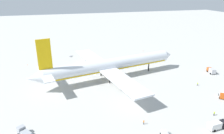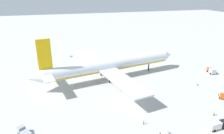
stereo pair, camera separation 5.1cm
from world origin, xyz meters
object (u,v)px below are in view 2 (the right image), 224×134
(ground_worker_1, at_px, (198,84))
(traffic_cone_2, at_px, (143,51))
(airliner, at_px, (109,65))
(service_truck_3, at_px, (24,132))
(traffic_cone_1, at_px, (28,65))
(service_van, at_px, (165,134))
(service_truck_0, at_px, (217,125))
(ground_worker_2, at_px, (214,113))
(baggage_cart_1, at_px, (71,56))
(ground_worker_0, at_px, (144,122))
(service_truck_2, at_px, (211,71))
(service_truck_1, at_px, (223,95))

(ground_worker_1, bearing_deg, traffic_cone_2, 91.11)
(airliner, relative_size, service_truck_3, 13.40)
(traffic_cone_1, bearing_deg, airliner, -38.01)
(service_van, bearing_deg, service_truck_0, -3.29)
(ground_worker_2, height_order, traffic_cone_1, ground_worker_2)
(service_truck_0, bearing_deg, baggage_cart_1, 112.93)
(service_truck_0, distance_m, ground_worker_0, 24.14)
(service_truck_2, bearing_deg, traffic_cone_2, 110.25)
(service_truck_0, bearing_deg, airliner, 115.65)
(baggage_cart_1, distance_m, ground_worker_0, 85.68)
(service_truck_1, xyz_separation_m, service_truck_3, (-78.90, -3.47, 0.01))
(baggage_cart_1, height_order, traffic_cone_1, traffic_cone_1)
(traffic_cone_1, bearing_deg, ground_worker_2, -46.99)
(service_truck_1, height_order, service_truck_3, service_truck_3)
(service_truck_3, xyz_separation_m, traffic_cone_2, (75.08, 77.82, -1.08))
(ground_worker_2, relative_size, traffic_cone_2, 3.13)
(traffic_cone_2, bearing_deg, service_truck_0, -98.62)
(airliner, distance_m, service_van, 49.40)
(service_truck_3, bearing_deg, traffic_cone_2, 46.02)
(service_truck_0, height_order, traffic_cone_2, service_truck_0)
(ground_worker_1, bearing_deg, traffic_cone_1, 146.96)
(service_van, relative_size, traffic_cone_2, 7.91)
(ground_worker_1, relative_size, ground_worker_2, 0.94)
(baggage_cart_1, bearing_deg, ground_worker_1, -49.15)
(service_truck_3, distance_m, ground_worker_2, 66.28)
(service_truck_2, distance_m, ground_worker_2, 44.25)
(service_truck_0, height_order, service_van, service_truck_0)
(service_truck_2, distance_m, traffic_cone_1, 107.22)
(service_truck_2, relative_size, ground_worker_1, 3.75)
(ground_worker_0, xyz_separation_m, traffic_cone_1, (-44.03, 74.18, -0.59))
(service_truck_1, xyz_separation_m, ground_worker_0, (-40.10, -8.12, -0.48))
(service_van, height_order, baggage_cart_1, service_van)
(service_truck_2, xyz_separation_m, ground_worker_0, (-54.74, -32.47, -0.72))
(service_truck_1, distance_m, service_van, 39.70)
(service_van, bearing_deg, service_truck_3, 163.68)
(ground_worker_1, bearing_deg, baggage_cart_1, 130.85)
(ground_worker_0, height_order, ground_worker_1, ground_worker_0)
(service_van, bearing_deg, ground_worker_0, 115.60)
(service_truck_1, height_order, ground_worker_1, service_truck_1)
(baggage_cart_1, relative_size, ground_worker_0, 1.85)
(traffic_cone_2, bearing_deg, ground_worker_1, -88.89)
(service_van, bearing_deg, baggage_cart_1, 102.65)
(airliner, relative_size, ground_worker_2, 46.01)
(airliner, xyz_separation_m, baggage_cart_1, (-15.38, 43.08, -6.97))
(service_van, bearing_deg, airliner, 96.11)
(ground_worker_0, bearing_deg, service_van, -64.40)
(service_truck_0, xyz_separation_m, service_truck_1, (17.66, 17.00, -0.18))
(service_truck_0, bearing_deg, service_truck_3, 167.54)
(traffic_cone_2, bearing_deg, ground_worker_2, -96.18)
(airliner, relative_size, traffic_cone_1, 144.22)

